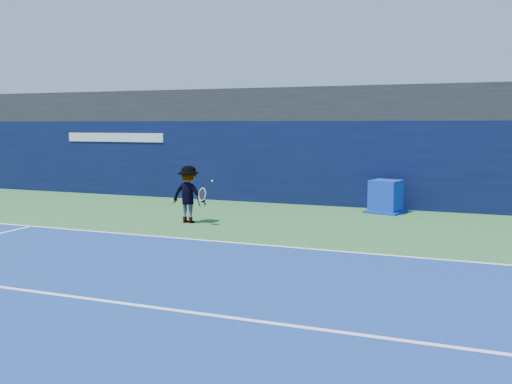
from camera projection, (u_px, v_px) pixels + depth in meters
ground at (118, 267)px, 11.60m from camera, size 80.00×80.00×0.00m
baseline at (188, 239)px, 14.37m from camera, size 24.00×0.10×0.01m
service_line at (50, 294)px, 9.74m from camera, size 24.00×0.10×0.01m
stadium_band at (291, 105)px, 21.82m from camera, size 36.00×3.00×1.20m
back_wall_assembly at (282, 162)px, 21.14m from camera, size 36.00×1.03×3.00m
equipment_cart at (386, 198)px, 18.67m from camera, size 1.35×1.35×1.07m
tennis_player at (189, 194)px, 16.72m from camera, size 1.30×0.72×1.68m
tennis_ball at (212, 181)px, 16.81m from camera, size 0.06×0.06×0.06m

